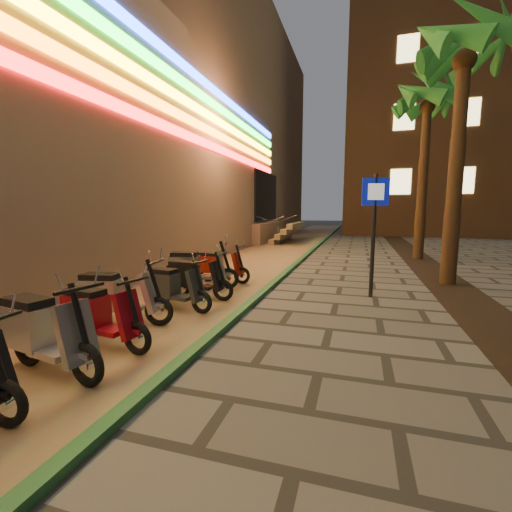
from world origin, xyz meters
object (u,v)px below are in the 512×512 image
(scooter_8, at_px, (172,287))
(scooter_11, at_px, (218,266))
(scooter_10, at_px, (195,268))
(scooter_6, at_px, (98,315))
(scooter_5, at_px, (42,332))
(scooter_9, at_px, (193,278))
(pedestrian_sign, at_px, (374,219))
(scooter_7, at_px, (115,296))

(scooter_8, bearing_deg, scooter_11, 102.24)
(scooter_8, relative_size, scooter_10, 0.87)
(scooter_6, distance_m, scooter_10, 3.77)
(scooter_5, height_order, scooter_10, scooter_10)
(scooter_6, bearing_deg, scooter_10, 102.57)
(scooter_6, xyz_separation_m, scooter_11, (-0.09, 4.69, -0.01))
(scooter_9, bearing_deg, scooter_11, 95.76)
(scooter_6, distance_m, scooter_9, 2.89)
(scooter_6, distance_m, scooter_8, 2.01)
(scooter_5, distance_m, scooter_8, 2.88)
(scooter_11, bearing_deg, scooter_10, -101.11)
(scooter_6, bearing_deg, scooter_5, -87.20)
(scooter_9, bearing_deg, pedestrian_sign, 19.34)
(scooter_9, distance_m, scooter_10, 0.94)
(scooter_7, bearing_deg, pedestrian_sign, 26.59)
(scooter_6, height_order, scooter_10, scooter_10)
(scooter_8, bearing_deg, scooter_5, -83.17)
(scooter_8, distance_m, scooter_11, 2.68)
(scooter_7, relative_size, scooter_8, 1.11)
(pedestrian_sign, bearing_deg, scooter_6, -152.78)
(scooter_7, height_order, scooter_10, scooter_10)
(scooter_9, relative_size, scooter_10, 0.89)
(scooter_5, height_order, scooter_9, scooter_5)
(scooter_5, height_order, scooter_6, scooter_5)
(scooter_8, xyz_separation_m, scooter_11, (-0.14, 2.68, 0.00))
(pedestrian_sign, distance_m, scooter_9, 4.31)
(scooter_7, relative_size, scooter_11, 1.11)
(pedestrian_sign, relative_size, scooter_7, 1.67)
(scooter_8, relative_size, scooter_11, 1.00)
(pedestrian_sign, xyz_separation_m, scooter_9, (-3.89, -1.29, -1.33))
(scooter_11, bearing_deg, scooter_7, -93.04)
(pedestrian_sign, xyz_separation_m, scooter_11, (-4.04, 0.50, -1.35))
(scooter_9, distance_m, scooter_11, 1.80)
(scooter_11, bearing_deg, scooter_8, -85.01)
(scooter_11, bearing_deg, scooter_9, -83.17)
(scooter_5, relative_size, scooter_8, 1.13)
(pedestrian_sign, relative_size, scooter_11, 1.85)
(pedestrian_sign, bearing_deg, scooter_7, -162.57)
(scooter_10, bearing_deg, scooter_8, -94.50)
(pedestrian_sign, distance_m, scooter_5, 6.59)
(scooter_7, xyz_separation_m, scooter_11, (0.33, 3.78, -0.05))
(scooter_5, bearing_deg, pedestrian_sign, 61.65)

